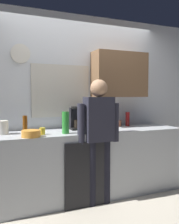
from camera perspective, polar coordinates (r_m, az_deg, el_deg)
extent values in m
plane|color=beige|center=(3.31, 2.17, -21.04)|extent=(8.00, 8.00, 0.00)
cube|color=#B2B7BC|center=(3.40, 0.04, -12.06)|extent=(2.72, 0.64, 0.92)
cube|color=black|center=(3.06, -0.76, -14.84)|extent=(0.56, 0.02, 0.82)
cube|color=silver|center=(3.67, -2.52, 2.45)|extent=(4.32, 0.10, 2.60)
cube|color=beige|center=(3.52, -6.84, 5.04)|extent=(0.86, 0.02, 0.76)
cube|color=#8CA5C6|center=(3.53, -6.86, 5.04)|extent=(0.80, 0.02, 0.70)
cube|color=brown|center=(3.74, 7.19, 8.82)|extent=(0.84, 0.32, 0.68)
cylinder|color=silver|center=(3.45, -16.21, 13.28)|extent=(0.26, 0.03, 0.26)
cube|color=black|center=(3.39, -2.96, -3.96)|extent=(0.20, 0.20, 0.03)
cube|color=black|center=(3.43, -3.30, -1.26)|extent=(0.18, 0.08, 0.28)
cylinder|color=black|center=(3.36, -2.79, -2.84)|extent=(0.11, 0.11, 0.11)
cylinder|color=black|center=(3.36, -2.98, 1.11)|extent=(0.17, 0.17, 0.03)
cylinder|color=maroon|center=(3.83, 9.09, -1.66)|extent=(0.06, 0.06, 0.22)
cylinder|color=#2D8C33|center=(3.03, -5.76, -2.55)|extent=(0.09, 0.09, 0.28)
cylinder|color=brown|center=(3.12, -15.18, -2.95)|extent=(0.06, 0.06, 0.23)
cylinder|color=yellow|center=(3.01, -11.25, -4.52)|extent=(0.07, 0.07, 0.08)
cylinder|color=#B26647|center=(3.76, 7.03, -2.72)|extent=(0.08, 0.08, 0.09)
cylinder|color=orange|center=(2.87, -13.83, -5.03)|extent=(0.22, 0.22, 0.08)
cylinder|color=silver|center=(3.17, -20.09, -3.50)|extent=(0.14, 0.14, 0.17)
cylinder|color=black|center=(3.12, 0.46, -14.51)|extent=(0.12, 0.12, 0.82)
cylinder|color=black|center=(3.20, 3.87, -14.05)|extent=(0.12, 0.12, 0.82)
cube|color=#262633|center=(3.01, 2.22, -1.72)|extent=(0.36, 0.20, 0.56)
sphere|color=#A57A59|center=(3.00, 2.24, 5.72)|extent=(0.22, 0.22, 0.22)
cylinder|color=#262633|center=(2.92, -2.07, -2.87)|extent=(0.09, 0.09, 0.50)
cylinder|color=#262633|center=(3.12, 6.23, -2.45)|extent=(0.09, 0.09, 0.50)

